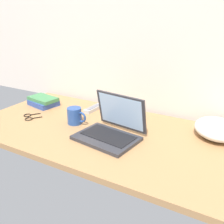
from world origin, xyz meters
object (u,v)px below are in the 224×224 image
object	(u,v)px
coffee_mug	(75,115)
cushion	(217,129)
eyeglasses	(29,117)
laptop	(112,129)
book_stack	(43,101)
remote_control_near	(93,108)

from	to	relation	value
coffee_mug	cushion	world-z (taller)	coffee_mug
eyeglasses	cushion	size ratio (longest dim) A/B	0.52
eyeglasses	cushion	xyz separation A→B (m)	(1.05, 0.30, 0.04)
laptop	eyeglasses	xyz separation A→B (m)	(-0.58, -0.03, -0.04)
book_stack	laptop	bearing A→B (deg)	-15.95
coffee_mug	eyeglasses	bearing A→B (deg)	-166.12
remote_control_near	book_stack	xyz separation A→B (m)	(-0.36, -0.09, 0.02)
book_stack	cushion	distance (m)	1.14
remote_control_near	book_stack	size ratio (longest dim) A/B	0.74
laptop	book_stack	xyz separation A→B (m)	(-0.66, 0.19, -0.02)
remote_control_near	eyeglasses	xyz separation A→B (m)	(-0.28, -0.31, -0.01)
laptop	coffee_mug	size ratio (longest dim) A/B	2.75
coffee_mug	remote_control_near	xyz separation A→B (m)	(-0.03, 0.23, -0.04)
coffee_mug	book_stack	bearing A→B (deg)	160.24
remote_control_near	eyeglasses	world-z (taller)	remote_control_near
laptop	eyeglasses	world-z (taller)	laptop
remote_control_near	laptop	bearing A→B (deg)	-43.28
eyeglasses	remote_control_near	bearing A→B (deg)	47.40
laptop	coffee_mug	distance (m)	0.27
coffee_mug	eyeglasses	distance (m)	0.32
book_stack	remote_control_near	bearing A→B (deg)	14.30
eyeglasses	book_stack	distance (m)	0.23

